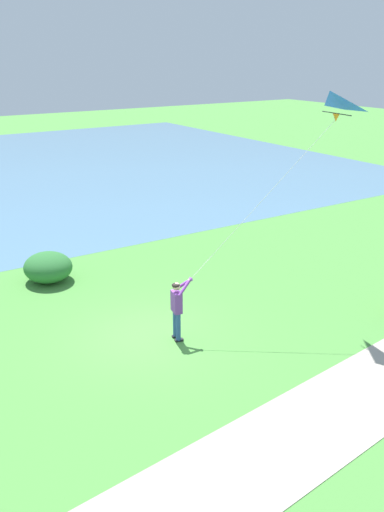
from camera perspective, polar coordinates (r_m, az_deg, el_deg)
name	(u,v)px	position (r m, az deg, el deg)	size (l,w,h in m)	color
ground_plane	(148,335)	(15.96, -4.55, -8.19)	(120.00, 120.00, 0.00)	#4C8E3D
lake_water	(22,170)	(39.79, -17.16, 8.49)	(36.00, 44.00, 0.01)	teal
walkway_path	(340,408)	(13.41, 15.08, -14.99)	(2.40, 32.00, 0.02)	#ADA393
person_kite_flyer	(177,305)	(15.25, -1.53, -5.14)	(0.51, 0.63, 1.83)	#232328
flying_kite	(329,108)	(15.80, 13.98, 14.62)	(1.58, 4.33, 4.80)	blue
lakeside_shrub	(48,267)	(19.98, -14.68, -1.12)	(1.79, 1.67, 1.03)	#2D7033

